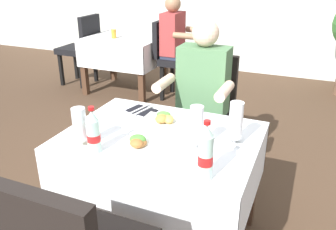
# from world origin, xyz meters

# --- Properties ---
(main_dining_table) EXTENTS (1.07, 0.81, 0.72)m
(main_dining_table) POSITION_xyz_m (0.02, 0.04, 0.55)
(main_dining_table) COLOR white
(main_dining_table) RESTS_ON ground
(chair_far_diner_seat) EXTENTS (0.44, 0.50, 0.97)m
(chair_far_diner_seat) POSITION_xyz_m (0.02, 0.84, 0.55)
(chair_far_diner_seat) COLOR black
(chair_far_diner_seat) RESTS_ON ground
(seated_diner_far) EXTENTS (0.50, 0.46, 1.26)m
(seated_diner_far) POSITION_xyz_m (0.02, 0.73, 0.71)
(seated_diner_far) COLOR #282D42
(seated_diner_far) RESTS_ON ground
(plate_near_camera) EXTENTS (0.22, 0.22, 0.06)m
(plate_near_camera) POSITION_xyz_m (-0.04, -0.15, 0.75)
(plate_near_camera) COLOR white
(plate_near_camera) RESTS_ON main_dining_table
(plate_far_diner) EXTENTS (0.25, 0.25, 0.06)m
(plate_far_diner) POSITION_xyz_m (-0.04, 0.18, 0.75)
(plate_far_diner) COLOR white
(plate_far_diner) RESTS_ON main_dining_table
(beer_glass_left) EXTENTS (0.07, 0.07, 0.23)m
(beer_glass_left) POSITION_xyz_m (0.24, -0.03, 0.85)
(beer_glass_left) COLOR white
(beer_glass_left) RESTS_ON main_dining_table
(beer_glass_middle) EXTENTS (0.07, 0.07, 0.21)m
(beer_glass_middle) POSITION_xyz_m (-0.32, -0.24, 0.84)
(beer_glass_middle) COLOR white
(beer_glass_middle) RESTS_ON main_dining_table
(beer_glass_right) EXTENTS (0.07, 0.07, 0.24)m
(beer_glass_right) POSITION_xyz_m (0.42, 0.10, 0.85)
(beer_glass_right) COLOR white
(beer_glass_right) RESTS_ON main_dining_table
(cola_bottle_primary) EXTENTS (0.07, 0.07, 0.28)m
(cola_bottle_primary) POSITION_xyz_m (0.37, -0.28, 0.85)
(cola_bottle_primary) COLOR silver
(cola_bottle_primary) RESTS_ON main_dining_table
(cola_bottle_secondary) EXTENTS (0.07, 0.07, 0.25)m
(cola_bottle_secondary) POSITION_xyz_m (-0.22, -0.26, 0.83)
(cola_bottle_secondary) COLOR silver
(cola_bottle_secondary) RESTS_ON main_dining_table
(napkin_cutlery_set) EXTENTS (0.20, 0.20, 0.01)m
(napkin_cutlery_set) POSITION_xyz_m (-0.24, 0.30, 0.73)
(napkin_cutlery_set) COLOR black
(napkin_cutlery_set) RESTS_ON main_dining_table
(background_dining_table) EXTENTS (0.96, 0.83, 0.72)m
(background_dining_table) POSITION_xyz_m (-1.57, 2.43, 0.55)
(background_dining_table) COLOR white
(background_dining_table) RESTS_ON ground
(background_chair_left) EXTENTS (0.50, 0.44, 0.97)m
(background_chair_left) POSITION_xyz_m (-2.25, 2.43, 0.55)
(background_chair_left) COLOR black
(background_chair_left) RESTS_ON ground
(background_chair_right) EXTENTS (0.50, 0.44, 0.97)m
(background_chair_right) POSITION_xyz_m (-0.88, 2.43, 0.55)
(background_chair_right) COLOR black
(background_chair_right) RESTS_ON ground
(background_patron) EXTENTS (0.46, 0.50, 1.26)m
(background_patron) POSITION_xyz_m (-0.83, 2.43, 0.71)
(background_patron) COLOR #282D42
(background_patron) RESTS_ON ground
(background_table_tumbler) EXTENTS (0.06, 0.06, 0.11)m
(background_table_tumbler) POSITION_xyz_m (-1.65, 2.32, 0.78)
(background_table_tumbler) COLOR #C68928
(background_table_tumbler) RESTS_ON background_dining_table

